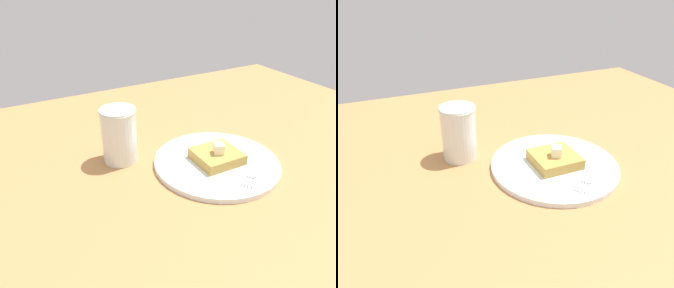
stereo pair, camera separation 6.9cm
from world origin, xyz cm
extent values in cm
cube|color=#B97D48|center=(0.00, 0.00, 1.45)|extent=(125.30, 125.30, 2.91)
cylinder|color=white|center=(-1.20, 6.04, 3.45)|extent=(26.61, 26.61, 1.09)
torus|color=brown|center=(-1.20, 6.04, 3.60)|extent=(26.61, 26.61, 0.80)
cube|color=gold|center=(-1.20, 6.04, 5.10)|extent=(9.33, 8.83, 2.21)
cube|color=#F5F0C8|center=(-1.36, 5.41, 7.30)|extent=(2.71, 2.82, 2.19)
cube|color=silver|center=(6.90, 2.06, 4.18)|extent=(8.64, 6.58, 0.36)
cube|color=silver|center=(1.71, -1.68, 4.18)|extent=(3.56, 3.42, 0.36)
cube|color=silver|center=(-0.24, -4.10, 4.18)|extent=(2.78, 2.13, 0.36)
cube|color=silver|center=(-0.57, -3.66, 4.18)|extent=(2.78, 2.13, 0.36)
cube|color=silver|center=(-0.89, -3.21, 4.18)|extent=(2.78, 2.13, 0.36)
cube|color=silver|center=(-1.21, -2.77, 4.18)|extent=(2.78, 2.13, 0.36)
cylinder|color=#3C1707|center=(-18.19, 18.08, 7.41)|extent=(6.90, 6.90, 9.01)
cylinder|color=silver|center=(-18.19, 18.08, 8.90)|extent=(7.50, 7.50, 11.98)
torus|color=silver|center=(-18.19, 18.08, 14.44)|extent=(7.70, 7.70, 0.50)
camera|label=1|loc=(-39.19, -40.76, 40.78)|focal=35.00mm
camera|label=2|loc=(-32.98, -43.78, 40.78)|focal=35.00mm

